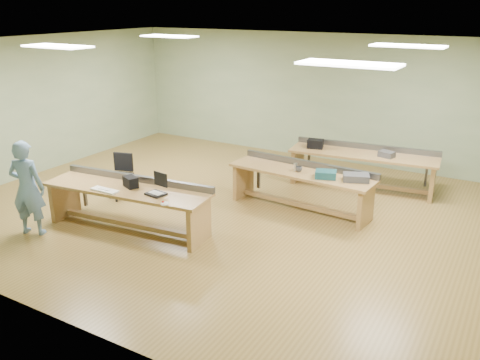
# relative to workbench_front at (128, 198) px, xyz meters

# --- Properties ---
(floor) EXTENTS (10.00, 10.00, 0.00)m
(floor) POSITION_rel_workbench_front_xyz_m (1.15, 1.54, -0.56)
(floor) COLOR olive
(floor) RESTS_ON ground
(ceiling) EXTENTS (10.00, 10.00, 0.00)m
(ceiling) POSITION_rel_workbench_front_xyz_m (1.15, 1.54, 2.44)
(ceiling) COLOR silver
(ceiling) RESTS_ON wall_back
(wall_back) EXTENTS (10.00, 0.04, 3.00)m
(wall_back) POSITION_rel_workbench_front_xyz_m (1.15, 5.54, 0.94)
(wall_back) COLOR #92A27A
(wall_back) RESTS_ON floor
(wall_front) EXTENTS (10.00, 0.04, 3.00)m
(wall_front) POSITION_rel_workbench_front_xyz_m (1.15, -2.46, 0.94)
(wall_front) COLOR #92A27A
(wall_front) RESTS_ON floor
(wall_left) EXTENTS (0.04, 8.00, 3.00)m
(wall_left) POSITION_rel_workbench_front_xyz_m (-3.85, 1.54, 0.94)
(wall_left) COLOR #92A27A
(wall_left) RESTS_ON floor
(fluor_panels) EXTENTS (6.20, 3.50, 0.03)m
(fluor_panels) POSITION_rel_workbench_front_xyz_m (1.15, 1.54, 2.41)
(fluor_panels) COLOR white
(fluor_panels) RESTS_ON ceiling
(workbench_front) EXTENTS (2.99, 1.09, 0.86)m
(workbench_front) POSITION_rel_workbench_front_xyz_m (0.00, 0.00, 0.00)
(workbench_front) COLOR #A98647
(workbench_front) RESTS_ON floor
(workbench_mid) EXTENTS (2.77, 0.91, 0.86)m
(workbench_mid) POSITION_rel_workbench_front_xyz_m (2.17, 2.26, -0.00)
(workbench_mid) COLOR #A98647
(workbench_mid) RESTS_ON floor
(workbench_back) EXTENTS (3.04, 1.12, 0.86)m
(workbench_back) POSITION_rel_workbench_front_xyz_m (2.79, 3.97, 0.00)
(workbench_back) COLOR #A98647
(workbench_back) RESTS_ON floor
(person) EXTENTS (0.68, 0.57, 1.61)m
(person) POSITION_rel_workbench_front_xyz_m (-1.28, -0.96, 0.25)
(person) COLOR #6C91B0
(person) RESTS_ON floor
(laptop_base) EXTENTS (0.33, 0.28, 0.03)m
(laptop_base) POSITION_rel_workbench_front_xyz_m (0.64, -0.04, 0.21)
(laptop_base) COLOR black
(laptop_base) RESTS_ON workbench_front
(laptop_screen) EXTENTS (0.29, 0.06, 0.23)m
(laptop_screen) POSITION_rel_workbench_front_xyz_m (0.65, 0.07, 0.42)
(laptop_screen) COLOR black
(laptop_screen) RESTS_ON laptop_base
(keyboard) EXTENTS (0.49, 0.17, 0.03)m
(keyboard) POSITION_rel_workbench_front_xyz_m (-0.20, -0.33, 0.21)
(keyboard) COLOR silver
(keyboard) RESTS_ON workbench_front
(trackball_mouse) EXTENTS (0.14, 0.16, 0.06)m
(trackball_mouse) POSITION_rel_workbench_front_xyz_m (1.04, -0.33, 0.22)
(trackball_mouse) COLOR white
(trackball_mouse) RESTS_ON workbench_front
(camera_bag) EXTENTS (0.31, 0.26, 0.18)m
(camera_bag) POSITION_rel_workbench_front_xyz_m (0.05, 0.03, 0.28)
(camera_bag) COLOR black
(camera_bag) RESTS_ON workbench_front
(task_chair) EXTENTS (0.58, 0.58, 0.87)m
(task_chair) POSITION_rel_workbench_front_xyz_m (-1.14, 1.03, -0.24)
(task_chair) COLOR black
(task_chair) RESTS_ON floor
(parts_bin_teal) EXTENTS (0.43, 0.37, 0.13)m
(parts_bin_teal) POSITION_rel_workbench_front_xyz_m (2.68, 2.12, 0.26)
(parts_bin_teal) COLOR #164147
(parts_bin_teal) RESTS_ON workbench_mid
(parts_bin_grey) EXTENTS (0.51, 0.42, 0.12)m
(parts_bin_grey) POSITION_rel_workbench_front_xyz_m (3.19, 2.23, 0.25)
(parts_bin_grey) COLOR #38383A
(parts_bin_grey) RESTS_ON workbench_mid
(mug) EXTENTS (0.16, 0.16, 0.10)m
(mug) POSITION_rel_workbench_front_xyz_m (2.13, 2.19, 0.24)
(mug) COLOR #38383A
(mug) RESTS_ON workbench_mid
(drinks_can) EXTENTS (0.09, 0.09, 0.13)m
(drinks_can) POSITION_rel_workbench_front_xyz_m (2.05, 2.22, 0.26)
(drinks_can) COLOR silver
(drinks_can) RESTS_ON workbench_mid
(storage_box_back) EXTENTS (0.37, 0.30, 0.18)m
(storage_box_back) POSITION_rel_workbench_front_xyz_m (1.79, 3.81, 0.28)
(storage_box_back) COLOR black
(storage_box_back) RESTS_ON workbench_back
(tray_back) EXTENTS (0.34, 0.28, 0.12)m
(tray_back) POSITION_rel_workbench_front_xyz_m (3.26, 3.91, 0.25)
(tray_back) COLOR #38383A
(tray_back) RESTS_ON workbench_back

